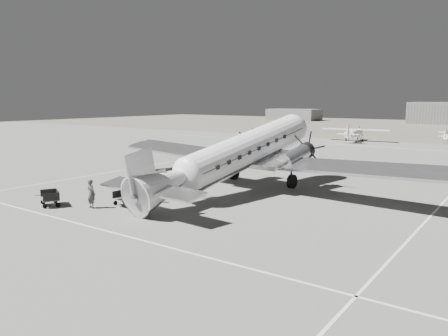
% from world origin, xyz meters
% --- Properties ---
extents(ground, '(260.00, 260.00, 0.00)m').
position_xyz_m(ground, '(0.00, 0.00, 0.00)').
color(ground, slate).
rests_on(ground, ground).
extents(taxi_line_near, '(60.00, 0.15, 0.01)m').
position_xyz_m(taxi_line_near, '(0.00, -14.00, 0.01)').
color(taxi_line_near, silver).
rests_on(taxi_line_near, ground).
extents(taxi_line_right, '(0.15, 80.00, 0.01)m').
position_xyz_m(taxi_line_right, '(12.00, 0.00, 0.01)').
color(taxi_line_right, silver).
rests_on(taxi_line_right, ground).
extents(taxi_line_left, '(0.15, 60.00, 0.01)m').
position_xyz_m(taxi_line_left, '(-18.00, 10.00, 0.01)').
color(taxi_line_left, silver).
rests_on(taxi_line_left, ground).
extents(taxi_line_horizon, '(90.00, 0.15, 0.01)m').
position_xyz_m(taxi_line_horizon, '(0.00, 40.00, 0.01)').
color(taxi_line_horizon, silver).
rests_on(taxi_line_horizon, ground).
extents(shed_secondary, '(18.00, 10.00, 4.00)m').
position_xyz_m(shed_secondary, '(-55.00, 115.00, 2.00)').
color(shed_secondary, '#616161').
rests_on(shed_secondary, ground).
extents(dc3_airliner, '(32.40, 23.70, 5.88)m').
position_xyz_m(dc3_airliner, '(-1.99, -0.93, 2.94)').
color(dc3_airliner, silver).
rests_on(dc3_airliner, ground).
extents(light_plane_left, '(12.93, 10.90, 2.49)m').
position_xyz_m(light_plane_left, '(-9.22, 47.04, 1.25)').
color(light_plane_left, white).
rests_on(light_plane_left, ground).
extents(baggage_cart_near, '(1.74, 1.24, 0.98)m').
position_xyz_m(baggage_cart_near, '(-5.94, -9.21, 0.49)').
color(baggage_cart_near, '#616161').
rests_on(baggage_cart_near, ground).
extents(baggage_cart_far, '(2.23, 1.99, 1.04)m').
position_xyz_m(baggage_cart_far, '(-10.15, -12.34, 0.52)').
color(baggage_cart_far, '#616161').
rests_on(baggage_cart_far, ground).
extents(ground_crew, '(0.75, 0.51, 1.97)m').
position_xyz_m(ground_crew, '(-7.24, -11.08, 0.99)').
color(ground_crew, '#333333').
rests_on(ground_crew, ground).
extents(ramp_agent, '(1.14, 1.20, 1.95)m').
position_xyz_m(ramp_agent, '(-5.34, -7.81, 0.97)').
color(ramp_agent, '#B6B6B4').
rests_on(ramp_agent, ground).
extents(passenger, '(0.76, 0.89, 1.55)m').
position_xyz_m(passenger, '(-5.10, -4.67, 0.77)').
color(passenger, silver).
rests_on(passenger, ground).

